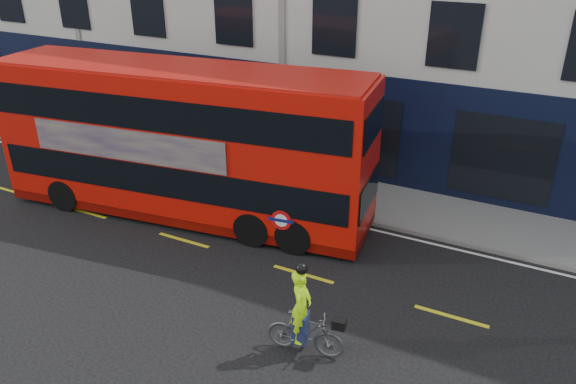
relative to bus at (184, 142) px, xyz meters
The scene contains 7 objects.
ground 4.07m from the bus, 73.27° to the right, with size 120.00×120.00×0.00m, color black.
pavement 4.28m from the bus, 74.73° to the left, with size 60.00×3.00×0.12m, color gray.
kerb 3.21m from the bus, 64.00° to the left, with size 60.00×0.12×0.13m, color slate.
road_edge_line 3.09m from the bus, 59.93° to the left, with size 58.00×0.10×0.01m, color silver.
lane_dashes 3.09m from the bus, 59.74° to the right, with size 58.00×0.12×0.01m, color yellow, non-canonical shape.
bus is the anchor object (origin of this frame).
cyclist 7.80m from the bus, 34.78° to the right, with size 1.83×0.76×2.33m.
Camera 1 is at (9.43, -10.10, 8.69)m, focal length 35.00 mm.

